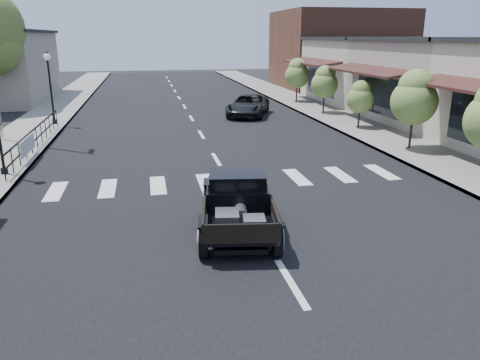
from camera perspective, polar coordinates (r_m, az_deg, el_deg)
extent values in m
plane|color=black|center=(12.19, 2.03, -5.70)|extent=(120.00, 120.00, 0.00)
cube|color=black|center=(26.49, -5.51, 6.77)|extent=(14.00, 80.00, 0.02)
cube|color=gray|center=(26.99, -23.85, 5.73)|extent=(3.00, 80.00, 0.15)
cube|color=gray|center=(28.60, 11.82, 7.39)|extent=(3.00, 80.00, 0.15)
cube|color=#ADA391|center=(29.83, 25.41, 10.74)|extent=(10.00, 9.00, 4.50)
cube|color=beige|center=(37.44, 17.20, 12.57)|extent=(10.00, 9.00, 4.50)
cube|color=brown|center=(46.62, 11.96, 15.24)|extent=(11.00, 10.00, 7.00)
imported|color=black|center=(29.13, 0.99, 9.05)|extent=(3.73, 5.12, 1.29)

